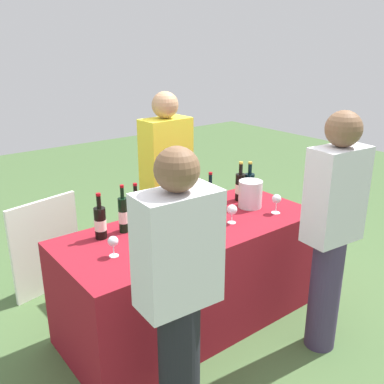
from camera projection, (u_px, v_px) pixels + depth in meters
ground_plane at (192, 319)px, 3.26m from camera, size 12.00×12.00×0.00m
tasting_table at (192, 275)px, 3.13m from camera, size 1.87×0.80×0.77m
wine_bottle_0 at (100, 222)px, 2.79m from camera, size 0.08×0.08×0.31m
wine_bottle_1 at (123, 215)px, 2.88m from camera, size 0.06×0.06×0.33m
wine_bottle_2 at (136, 212)px, 2.94m from camera, size 0.07×0.07×0.32m
wine_bottle_3 at (164, 209)px, 2.99m from camera, size 0.08×0.08×0.32m
wine_bottle_4 at (185, 203)px, 3.10m from camera, size 0.08×0.08×0.32m
wine_bottle_5 at (210, 198)px, 3.23m from camera, size 0.07×0.07×0.31m
wine_bottle_6 at (240, 187)px, 3.46m from camera, size 0.08×0.08×0.32m
wine_bottle_7 at (249, 186)px, 3.50m from camera, size 0.08×0.08×0.31m
wine_glass_0 at (113, 242)px, 2.56m from camera, size 0.06×0.06×0.13m
wine_glass_1 at (165, 229)px, 2.76m from camera, size 0.06×0.06×0.12m
wine_glass_2 at (211, 223)px, 2.81m from camera, size 0.07×0.07×0.14m
wine_glass_3 at (214, 214)px, 2.97m from camera, size 0.06×0.06×0.13m
wine_glass_4 at (232, 210)px, 3.03m from camera, size 0.07×0.07×0.14m
wine_glass_5 at (277, 200)px, 3.20m from camera, size 0.07×0.07×0.15m
ice_bucket at (250, 194)px, 3.32m from camera, size 0.18×0.18×0.21m
server_pouring at (167, 180)px, 3.66m from camera, size 0.42×0.24×1.60m
guest_0 at (178, 291)px, 2.10m from camera, size 0.41×0.24×1.55m
guest_1 at (332, 227)px, 2.71m from camera, size 0.38×0.24×1.61m
menu_board at (46, 247)px, 3.52m from camera, size 0.60×0.15×0.80m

